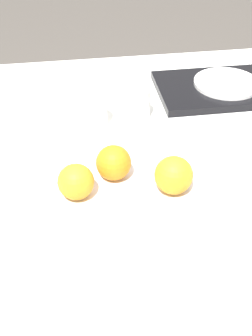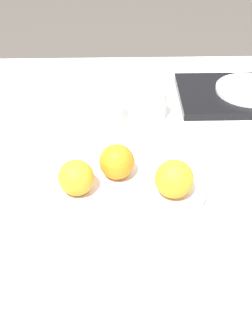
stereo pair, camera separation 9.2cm
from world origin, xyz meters
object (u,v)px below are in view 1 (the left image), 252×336
Objects in this scene: serving_tray at (226,88)px; orange_1 at (116,163)px; orange_2 at (174,175)px; cup_0 at (135,104)px; cup_1 at (90,111)px; orange_0 at (76,182)px; fruit_platter at (126,182)px; side_plate at (227,83)px.

orange_1 is at bearing -135.20° from serving_tray.
orange_2 is 0.96× the size of cup_0.
cup_0 is at bearing 72.05° from orange_1.
orange_2 is 0.31m from cup_0.
serving_tray is at bearing 17.10° from cup_1.
cup_0 is at bearing 94.39° from orange_2.
fruit_platter is at bearing 17.40° from orange_0.
fruit_platter is 0.11m from orange_2.
serving_tray is at bearing 90.00° from side_plate.
side_plate is (0.33, 0.36, 0.01)m from fruit_platter.
orange_0 is 0.94× the size of orange_2.
serving_tray is 4.43× the size of cup_1.
cup_0 is (0.08, 0.25, -0.01)m from orange_1.
cup_1 is (-0.38, -0.12, 0.01)m from side_plate.
side_plate is (0.43, 0.40, -0.03)m from orange_0.
fruit_platter is 4.22× the size of orange_2.
orange_2 reaches higher than cup_0.
side_plate is (0.35, 0.35, -0.03)m from orange_1.
orange_0 reaches higher than cup_0.
orange_0 is at bearing -137.57° from serving_tray.
orange_2 reaches higher than cup_1.
side_plate is 0.29m from cup_0.
cup_1 is (-0.05, 0.25, 0.03)m from fruit_platter.
fruit_platter is 4.52× the size of orange_0.
cup_1 is (-0.03, 0.23, -0.01)m from orange_1.
orange_1 is at bearing 30.13° from orange_0.
orange_1 is 0.19× the size of serving_tray.
orange_0 is 0.19m from orange_2.
orange_0 reaches higher than serving_tray.
fruit_platter is at bearing -132.34° from serving_tray.
cup_1 is (0.05, 0.28, -0.01)m from orange_0.
cup_1 reaches higher than cup_0.
side_plate is at bearing 42.43° from orange_0.
orange_1 is 0.26m from cup_0.
fruit_platter is 0.49m from side_plate.
orange_1 is 0.12m from orange_2.
cup_0 is (-0.27, -0.10, 0.03)m from serving_tray.
fruit_platter is 4.07× the size of cup_0.
fruit_platter is at bearing -103.22° from cup_0.
cup_1 is at bearing 115.39° from orange_2.
orange_1 reaches higher than cup_0.
orange_1 reaches higher than fruit_platter.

